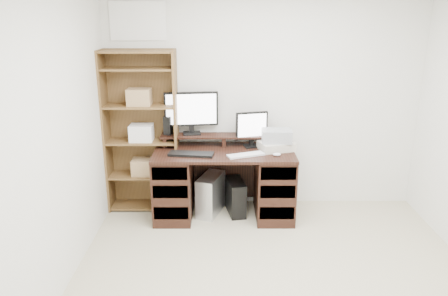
{
  "coord_description": "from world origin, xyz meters",
  "views": [
    {
      "loc": [
        -0.45,
        -2.8,
        2.2
      ],
      "look_at": [
        -0.44,
        1.43,
        0.85
      ],
      "focal_mm": 35.0,
      "sensor_mm": 36.0,
      "label": 1
    }
  ],
  "objects_px": {
    "monitor_small": "(252,128)",
    "printer": "(276,146)",
    "desk": "(224,182)",
    "monitor_wide": "(191,111)",
    "tower_black": "(236,197)",
    "tower_silver": "(211,194)",
    "bookshelf": "(142,131)"
  },
  "relations": [
    {
      "from": "monitor_wide",
      "to": "monitor_small",
      "type": "distance_m",
      "value": 0.69
    },
    {
      "from": "desk",
      "to": "monitor_wide",
      "type": "relative_size",
      "value": 2.53
    },
    {
      "from": "tower_silver",
      "to": "tower_black",
      "type": "relative_size",
      "value": 1.08
    },
    {
      "from": "printer",
      "to": "monitor_small",
      "type": "bearing_deg",
      "value": 138.54
    },
    {
      "from": "monitor_small",
      "to": "tower_black",
      "type": "xyz_separation_m",
      "value": [
        -0.17,
        -0.12,
        -0.77
      ]
    },
    {
      "from": "monitor_small",
      "to": "tower_black",
      "type": "height_order",
      "value": "monitor_small"
    },
    {
      "from": "monitor_small",
      "to": "tower_black",
      "type": "relative_size",
      "value": 0.95
    },
    {
      "from": "printer",
      "to": "tower_silver",
      "type": "bearing_deg",
      "value": 162.72
    },
    {
      "from": "desk",
      "to": "tower_black",
      "type": "height_order",
      "value": "desk"
    },
    {
      "from": "tower_black",
      "to": "bookshelf",
      "type": "relative_size",
      "value": 0.23
    },
    {
      "from": "tower_black",
      "to": "tower_silver",
      "type": "bearing_deg",
      "value": 168.39
    },
    {
      "from": "monitor_small",
      "to": "printer",
      "type": "distance_m",
      "value": 0.33
    },
    {
      "from": "desk",
      "to": "bookshelf",
      "type": "relative_size",
      "value": 0.83
    },
    {
      "from": "printer",
      "to": "tower_black",
      "type": "height_order",
      "value": "printer"
    },
    {
      "from": "desk",
      "to": "bookshelf",
      "type": "xyz_separation_m",
      "value": [
        -0.91,
        0.21,
        0.53
      ]
    },
    {
      "from": "tower_silver",
      "to": "tower_black",
      "type": "distance_m",
      "value": 0.28
    },
    {
      "from": "monitor_wide",
      "to": "monitor_small",
      "type": "xyz_separation_m",
      "value": [
        0.67,
        -0.1,
        -0.17
      ]
    },
    {
      "from": "monitor_wide",
      "to": "monitor_small",
      "type": "bearing_deg",
      "value": -15.46
    },
    {
      "from": "monitor_wide",
      "to": "tower_silver",
      "type": "height_order",
      "value": "monitor_wide"
    },
    {
      "from": "monitor_small",
      "to": "desk",
      "type": "bearing_deg",
      "value": -166.24
    },
    {
      "from": "monitor_wide",
      "to": "printer",
      "type": "bearing_deg",
      "value": -20.3
    },
    {
      "from": "desk",
      "to": "tower_silver",
      "type": "xyz_separation_m",
      "value": [
        -0.15,
        0.05,
        -0.17
      ]
    },
    {
      "from": "monitor_wide",
      "to": "printer",
      "type": "xyz_separation_m",
      "value": [
        0.93,
        -0.22,
        -0.34
      ]
    },
    {
      "from": "monitor_small",
      "to": "bookshelf",
      "type": "bearing_deg",
      "value": 163.49
    },
    {
      "from": "printer",
      "to": "tower_black",
      "type": "relative_size",
      "value": 0.86
    },
    {
      "from": "bookshelf",
      "to": "tower_silver",
      "type": "bearing_deg",
      "value": -12.25
    },
    {
      "from": "tower_silver",
      "to": "tower_black",
      "type": "xyz_separation_m",
      "value": [
        0.28,
        -0.0,
        -0.03
      ]
    },
    {
      "from": "desk",
      "to": "tower_black",
      "type": "bearing_deg",
      "value": 18.13
    },
    {
      "from": "desk",
      "to": "tower_silver",
      "type": "relative_size",
      "value": 3.37
    },
    {
      "from": "monitor_small",
      "to": "tower_silver",
      "type": "distance_m",
      "value": 0.87
    },
    {
      "from": "desk",
      "to": "monitor_wide",
      "type": "height_order",
      "value": "monitor_wide"
    },
    {
      "from": "printer",
      "to": "tower_black",
      "type": "distance_m",
      "value": 0.74
    }
  ]
}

